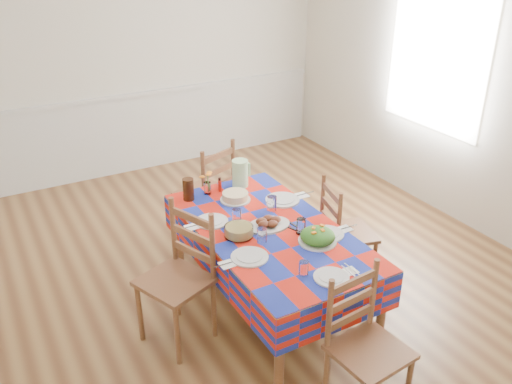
% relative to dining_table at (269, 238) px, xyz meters
% --- Properties ---
extents(room, '(4.58, 5.08, 2.78)m').
position_rel_dining_table_xyz_m(room, '(0.05, 0.49, 0.75)').
color(room, brown).
rests_on(room, ground).
extents(wainscot, '(4.41, 0.06, 0.92)m').
position_rel_dining_table_xyz_m(wainscot, '(0.05, 2.97, -0.11)').
color(wainscot, silver).
rests_on(wainscot, room).
extents(window_right, '(0.00, 1.40, 1.40)m').
position_rel_dining_table_xyz_m(window_right, '(2.28, 0.79, 0.90)').
color(window_right, white).
rests_on(window_right, room).
extents(dining_table, '(0.93, 1.72, 0.67)m').
position_rel_dining_table_xyz_m(dining_table, '(0.00, 0.00, 0.00)').
color(dining_table, brown).
rests_on(dining_table, room).
extents(setting_near_head, '(0.36, 0.24, 0.11)m').
position_rel_dining_table_xyz_m(setting_near_head, '(-0.02, -0.66, 0.10)').
color(setting_near_head, silver).
rests_on(setting_near_head, dining_table).
extents(setting_left_near, '(0.45, 0.27, 0.12)m').
position_rel_dining_table_xyz_m(setting_left_near, '(-0.25, -0.22, 0.10)').
color(setting_left_near, silver).
rests_on(setting_left_near, dining_table).
extents(setting_left_far, '(0.43, 0.26, 0.11)m').
position_rel_dining_table_xyz_m(setting_left_far, '(-0.26, 0.25, 0.10)').
color(setting_left_far, silver).
rests_on(setting_left_far, dining_table).
extents(setting_right_near, '(0.44, 0.26, 0.11)m').
position_rel_dining_table_xyz_m(setting_right_near, '(0.26, -0.23, 0.10)').
color(setting_right_near, silver).
rests_on(setting_right_near, dining_table).
extents(setting_right_far, '(0.50, 0.29, 0.13)m').
position_rel_dining_table_xyz_m(setting_right_far, '(0.26, 0.28, 0.10)').
color(setting_right_far, silver).
rests_on(setting_right_far, dining_table).
extents(meat_platter, '(0.32, 0.23, 0.06)m').
position_rel_dining_table_xyz_m(meat_platter, '(0.01, 0.03, 0.10)').
color(meat_platter, silver).
rests_on(meat_platter, dining_table).
extents(salad_platter, '(0.26, 0.26, 0.11)m').
position_rel_dining_table_xyz_m(salad_platter, '(0.19, -0.31, 0.11)').
color(salad_platter, silver).
rests_on(salad_platter, dining_table).
extents(pasta_bowl, '(0.20, 0.20, 0.07)m').
position_rel_dining_table_xyz_m(pasta_bowl, '(-0.23, 0.02, 0.11)').
color(pasta_bowl, white).
rests_on(pasta_bowl, dining_table).
extents(cake, '(0.24, 0.24, 0.07)m').
position_rel_dining_table_xyz_m(cake, '(-0.01, 0.51, 0.10)').
color(cake, silver).
rests_on(cake, dining_table).
extents(serving_utensils, '(0.12, 0.27, 0.01)m').
position_rel_dining_table_xyz_m(serving_utensils, '(0.16, -0.07, 0.08)').
color(serving_utensils, black).
rests_on(serving_utensils, dining_table).
extents(flower_vase, '(0.12, 0.10, 0.19)m').
position_rel_dining_table_xyz_m(flower_vase, '(-0.15, 0.72, 0.15)').
color(flower_vase, white).
rests_on(flower_vase, dining_table).
extents(hot_sauce, '(0.03, 0.03, 0.12)m').
position_rel_dining_table_xyz_m(hot_sauce, '(-0.04, 0.71, 0.13)').
color(hot_sauce, red).
rests_on(hot_sauce, dining_table).
extents(green_pitcher, '(0.13, 0.13, 0.22)m').
position_rel_dining_table_xyz_m(green_pitcher, '(0.15, 0.72, 0.18)').
color(green_pitcher, '#B8EFA9').
rests_on(green_pitcher, dining_table).
extents(tea_pitcher, '(0.09, 0.09, 0.18)m').
position_rel_dining_table_xyz_m(tea_pitcher, '(-0.32, 0.70, 0.16)').
color(tea_pitcher, black).
rests_on(tea_pitcher, dining_table).
extents(name_card, '(0.07, 0.02, 0.02)m').
position_rel_dining_table_xyz_m(name_card, '(-0.00, -0.82, 0.08)').
color(name_card, silver).
rests_on(name_card, dining_table).
extents(chair_near, '(0.43, 0.42, 0.90)m').
position_rel_dining_table_xyz_m(chair_near, '(-0.00, -1.08, -0.16)').
color(chair_near, brown).
rests_on(chair_near, room).
extents(chair_far, '(0.54, 0.53, 0.96)m').
position_rel_dining_table_xyz_m(chair_far, '(0.02, 1.08, -0.12)').
color(chair_far, brown).
rests_on(chair_far, room).
extents(chair_left, '(0.54, 0.55, 0.97)m').
position_rel_dining_table_xyz_m(chair_left, '(-0.68, 0.02, -0.12)').
color(chair_left, brown).
rests_on(chair_left, room).
extents(chair_right, '(0.45, 0.47, 0.88)m').
position_rel_dining_table_xyz_m(chair_right, '(0.69, 0.01, -0.17)').
color(chair_right, brown).
rests_on(chair_right, room).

